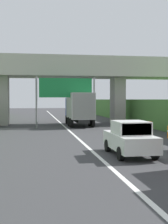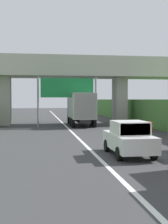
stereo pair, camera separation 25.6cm
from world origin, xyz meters
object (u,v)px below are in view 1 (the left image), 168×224
(overhead_highway_sign, at_px, (66,91))
(truck_blue, at_px, (79,107))
(car_white, at_px, (130,138))
(construction_barrel_4, at_px, (148,127))

(overhead_highway_sign, xyz_separation_m, truck_blue, (1.61, 2.09, -1.70))
(truck_blue, bearing_deg, overhead_highway_sign, -127.59)
(overhead_highway_sign, distance_m, car_white, 15.99)
(overhead_highway_sign, relative_size, car_white, 1.43)
(overhead_highway_sign, bearing_deg, car_white, -84.11)
(overhead_highway_sign, bearing_deg, construction_barrel_4, -37.79)
(overhead_highway_sign, distance_m, truck_blue, 3.14)
(construction_barrel_4, bearing_deg, car_white, -115.30)
(truck_blue, height_order, construction_barrel_4, truck_blue)
(overhead_highway_sign, height_order, car_white, overhead_highway_sign)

